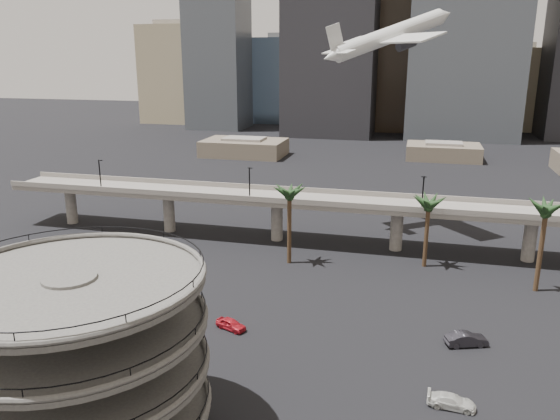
% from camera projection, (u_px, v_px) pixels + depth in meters
% --- Properties ---
extents(parking_ramp, '(22.20, 22.20, 17.35)m').
position_uv_depth(parking_ramp, '(77.00, 347.00, 45.96)').
color(parking_ramp, '#4B4946').
rests_on(parking_ramp, ground).
extents(overpass, '(130.00, 9.30, 14.70)m').
position_uv_depth(overpass, '(336.00, 206.00, 98.54)').
color(overpass, slate).
rests_on(overpass, ground).
extents(palm_trees, '(42.40, 10.40, 14.00)m').
position_uv_depth(palm_trees, '(416.00, 204.00, 84.44)').
color(palm_trees, '#46321E').
rests_on(palm_trees, ground).
extents(low_buildings, '(135.00, 27.50, 6.80)m').
position_uv_depth(low_buildings, '(396.00, 153.00, 179.51)').
color(low_buildings, '#6A5C4E').
rests_on(low_buildings, ground).
extents(skyline, '(269.00, 86.00, 108.45)m').
position_uv_depth(skyline, '(429.00, 42.00, 237.29)').
color(skyline, gray).
rests_on(skyline, ground).
extents(airborne_jet, '(24.89, 23.78, 11.78)m').
position_uv_depth(airborne_jet, '(390.00, 36.00, 104.00)').
color(airborne_jet, silver).
rests_on(airborne_jet, ground).
extents(car_a, '(4.47, 3.05, 1.41)m').
position_uv_depth(car_a, '(231.00, 324.00, 69.19)').
color(car_a, red).
rests_on(car_a, ground).
extents(car_b, '(5.35, 3.39, 1.66)m').
position_uv_depth(car_b, '(466.00, 339.00, 65.23)').
color(car_b, '#232228').
rests_on(car_b, ground).
extents(car_c, '(4.79, 2.19, 1.36)m').
position_uv_depth(car_c, '(452.00, 401.00, 53.76)').
color(car_c, silver).
rests_on(car_c, ground).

